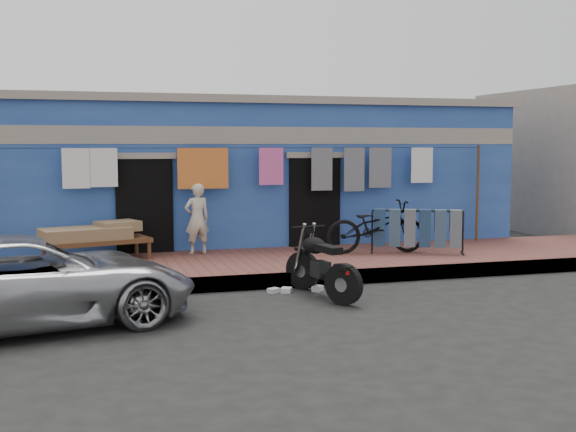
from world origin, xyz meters
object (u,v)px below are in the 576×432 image
object	(u,v)px
motorcycle	(322,263)
jeans_rack	(417,231)
bicycle	(376,221)
charpoy	(97,242)
car	(28,280)
seated_person	(197,219)

from	to	relation	value
motorcycle	jeans_rack	xyz separation A→B (m)	(2.72, 2.22, 0.16)
bicycle	charpoy	bearing A→B (deg)	90.51
charpoy	jeans_rack	world-z (taller)	jeans_rack
car	charpoy	world-z (taller)	car
car	jeans_rack	size ratio (longest dim) A/B	2.41
car	motorcycle	world-z (taller)	car
seated_person	bicycle	world-z (taller)	seated_person
bicycle	motorcycle	world-z (taller)	bicycle
bicycle	motorcycle	bearing A→B (deg)	148.59
bicycle	motorcycle	size ratio (longest dim) A/B	1.13
car	motorcycle	distance (m)	4.34
seated_person	charpoy	distance (m)	1.94
jeans_rack	seated_person	bearing A→B (deg)	165.13
bicycle	jeans_rack	size ratio (longest dim) A/B	1.07
seated_person	charpoy	size ratio (longest dim) A/B	0.64
car	motorcycle	bearing A→B (deg)	-93.22
car	charpoy	xyz separation A→B (m)	(0.96, 3.78, -0.04)
car	jeans_rack	xyz separation A→B (m)	(7.00, 2.94, 0.07)
jeans_rack	bicycle	bearing A→B (deg)	162.96
charpoy	motorcycle	bearing A→B (deg)	-42.70
car	bicycle	size ratio (longest dim) A/B	2.27
bicycle	jeans_rack	distance (m)	0.83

